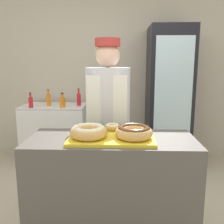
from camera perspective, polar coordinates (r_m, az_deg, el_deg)
The scene contains 15 objects.
wall_back at distance 3.93m, azimuth 0.98°, elevation 9.36°, with size 8.00×0.06×2.70m.
display_counter at distance 2.06m, azimuth -0.10°, elevation -18.28°, with size 1.26×0.53×0.92m.
serving_tray at distance 1.87m, azimuth -0.10°, elevation -5.64°, with size 0.62×0.46×0.02m.
donut_light_glaze at distance 1.81m, azimuth -5.33°, elevation -4.36°, with size 0.27×0.27×0.09m.
donut_chocolate_glaze at distance 1.80m, azimuth 5.01°, elevation -4.45°, with size 0.27×0.27×0.09m.
donut_mini_center at distance 2.01m, azimuth 0.05°, elevation -3.34°, with size 0.13×0.13×0.05m.
brownie_back_left at distance 2.02m, azimuth -3.26°, elevation -3.59°, with size 0.10×0.10×0.03m.
brownie_back_right at distance 2.01m, azimuth 3.37°, elevation -3.64°, with size 0.10×0.10×0.03m.
baker_person at distance 2.40m, azimuth -0.96°, elevation -3.08°, with size 0.42×0.42×1.69m.
beverage_fridge at distance 3.65m, azimuth 12.75°, elevation 3.18°, with size 0.59×0.63×1.97m.
chest_freezer at distance 3.83m, azimuth -12.79°, elevation -4.82°, with size 0.91×0.58×0.87m.
bottle_red at distance 3.59m, azimuth -18.08°, elevation 2.22°, with size 0.06×0.06×0.21m.
bottle_red_b at distance 3.60m, azimuth -7.60°, elevation 2.95°, with size 0.06×0.06×0.25m.
bottle_orange at distance 3.49m, azimuth -11.24°, elevation 2.30°, with size 0.08×0.08×0.21m.
bottle_orange_b at distance 3.68m, azimuth -14.29°, elevation 2.79°, with size 0.06×0.06×0.24m.
Camera 1 is at (0.06, -1.79, 1.47)m, focal length 40.00 mm.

